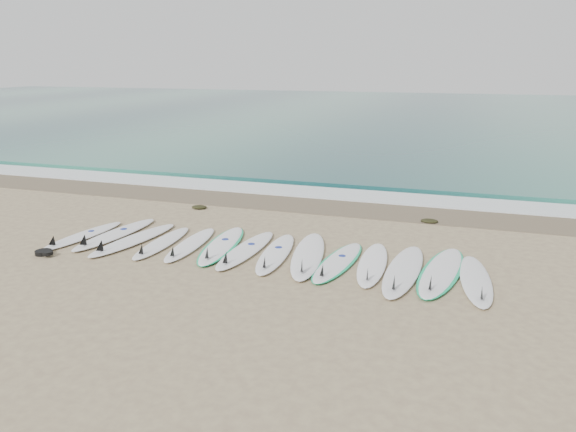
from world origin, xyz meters
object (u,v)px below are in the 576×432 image
(surfboard_0, at_px, (82,236))
(surfboard_13, at_px, (476,281))
(leash_coil, at_px, (44,252))
(surfboard_7, at_px, (275,254))

(surfboard_0, bearing_deg, surfboard_13, 6.29)
(surfboard_0, xyz_separation_m, leash_coil, (0.01, -1.16, -0.00))
(surfboard_0, bearing_deg, leash_coil, -82.89)
(surfboard_0, relative_size, surfboard_13, 0.93)
(surfboard_0, distance_m, surfboard_13, 8.18)
(surfboard_7, bearing_deg, leash_coil, -169.38)
(leash_coil, bearing_deg, surfboard_13, 7.78)
(surfboard_0, height_order, leash_coil, surfboard_0)
(surfboard_0, height_order, surfboard_7, surfboard_7)
(surfboard_7, distance_m, leash_coil, 4.60)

